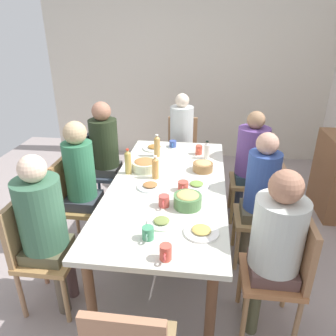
{
  "coord_description": "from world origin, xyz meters",
  "views": [
    {
      "loc": [
        2.45,
        0.31,
        2.01
      ],
      "look_at": [
        0.0,
        0.0,
        0.88
      ],
      "focal_mm": 34.01,
      "sensor_mm": 36.0,
      "label": 1
    }
  ],
  "objects_px": {
    "bottle_3": "(207,150)",
    "plate_4": "(197,185)",
    "person_1": "(82,177)",
    "plate_1": "(154,148)",
    "cup_0": "(148,233)",
    "chair_2": "(37,248)",
    "cup_3": "(164,201)",
    "bottle_1": "(128,162)",
    "plate_3": "(162,222)",
    "dining_table": "(168,191)",
    "cup_4": "(183,186)",
    "bottle_0": "(157,146)",
    "person_2": "(44,222)",
    "bottle_2": "(155,168)",
    "person_3": "(260,190)",
    "bowl_0": "(145,165)",
    "bowl_1": "(203,166)",
    "cup_2": "(173,144)",
    "plate_2": "(150,186)",
    "chair_1": "(75,199)",
    "bowl_2": "(188,200)",
    "person_4": "(251,157)",
    "person_0": "(276,239)",
    "plate_0": "(201,231)",
    "cup_5": "(166,253)",
    "chair_7": "(100,168)",
    "chair_5": "(182,148)",
    "chair_3": "(267,212)",
    "cup_1": "(199,150)",
    "person_5": "(181,134)",
    "person_7": "(105,148)"
  },
  "relations": [
    {
      "from": "bottle_3",
      "to": "plate_4",
      "type": "bearing_deg",
      "value": -6.69
    },
    {
      "from": "person_1",
      "to": "plate_1",
      "type": "distance_m",
      "value": 0.98
    },
    {
      "from": "cup_0",
      "to": "chair_2",
      "type": "bearing_deg",
      "value": -95.23
    },
    {
      "from": "cup_3",
      "to": "bottle_1",
      "type": "bearing_deg",
      "value": -142.93
    },
    {
      "from": "plate_3",
      "to": "dining_table",
      "type": "bearing_deg",
      "value": -177.04
    },
    {
      "from": "cup_4",
      "to": "bottle_0",
      "type": "distance_m",
      "value": 0.8
    },
    {
      "from": "person_2",
      "to": "bottle_2",
      "type": "xyz_separation_m",
      "value": [
        -0.81,
        0.66,
        0.09
      ]
    },
    {
      "from": "person_3",
      "to": "bowl_0",
      "type": "height_order",
      "value": "person_3"
    },
    {
      "from": "dining_table",
      "to": "bowl_1",
      "type": "relative_size",
      "value": 11.27
    },
    {
      "from": "cup_0",
      "to": "cup_2",
      "type": "distance_m",
      "value": 1.7
    },
    {
      "from": "plate_2",
      "to": "bottle_2",
      "type": "relative_size",
      "value": 1.03
    },
    {
      "from": "chair_1",
      "to": "plate_4",
      "type": "height_order",
      "value": "chair_1"
    },
    {
      "from": "person_3",
      "to": "bowl_2",
      "type": "height_order",
      "value": "person_3"
    },
    {
      "from": "cup_2",
      "to": "bottle_0",
      "type": "distance_m",
      "value": 0.33
    },
    {
      "from": "bowl_0",
      "to": "cup_0",
      "type": "distance_m",
      "value": 1.07
    },
    {
      "from": "person_2",
      "to": "person_4",
      "type": "bearing_deg",
      "value": 132.2
    },
    {
      "from": "person_0",
      "to": "person_1",
      "type": "bearing_deg",
      "value": -114.41
    },
    {
      "from": "plate_0",
      "to": "plate_4",
      "type": "bearing_deg",
      "value": -174.75
    },
    {
      "from": "chair_2",
      "to": "cup_5",
      "type": "distance_m",
      "value": 1.05
    },
    {
      "from": "person_1",
      "to": "chair_7",
      "type": "relative_size",
      "value": 1.41
    },
    {
      "from": "chair_5",
      "to": "bottle_3",
      "type": "height_order",
      "value": "bottle_3"
    },
    {
      "from": "chair_3",
      "to": "person_4",
      "type": "relative_size",
      "value": 0.74
    },
    {
      "from": "dining_table",
      "to": "cup_2",
      "type": "bearing_deg",
      "value": -176.28
    },
    {
      "from": "cup_1",
      "to": "bottle_1",
      "type": "xyz_separation_m",
      "value": [
        0.56,
        -0.63,
        0.07
      ]
    },
    {
      "from": "dining_table",
      "to": "cup_0",
      "type": "distance_m",
      "value": 0.8
    },
    {
      "from": "dining_table",
      "to": "cup_5",
      "type": "relative_size",
      "value": 19.72
    },
    {
      "from": "cup_2",
      "to": "bottle_3",
      "type": "height_order",
      "value": "bottle_3"
    },
    {
      "from": "person_5",
      "to": "person_1",
      "type": "bearing_deg",
      "value": -29.99
    },
    {
      "from": "bowl_2",
      "to": "cup_1",
      "type": "height_order",
      "value": "bowl_2"
    },
    {
      "from": "plate_3",
      "to": "chair_2",
      "type": "bearing_deg",
      "value": -83.64
    },
    {
      "from": "plate_2",
      "to": "bottle_2",
      "type": "xyz_separation_m",
      "value": [
        -0.18,
        0.02,
        0.09
      ]
    },
    {
      "from": "chair_3",
      "to": "bottle_2",
      "type": "height_order",
      "value": "bottle_2"
    },
    {
      "from": "bottle_2",
      "to": "bottle_3",
      "type": "height_order",
      "value": "bottle_2"
    },
    {
      "from": "chair_7",
      "to": "plate_1",
      "type": "height_order",
      "value": "chair_7"
    },
    {
      "from": "chair_3",
      "to": "bowl_0",
      "type": "bearing_deg",
      "value": -102.71
    },
    {
      "from": "plate_4",
      "to": "bowl_2",
      "type": "relative_size",
      "value": 1.0
    },
    {
      "from": "bottle_3",
      "to": "bottle_2",
      "type": "bearing_deg",
      "value": -40.76
    },
    {
      "from": "person_7",
      "to": "cup_2",
      "type": "xyz_separation_m",
      "value": [
        -0.19,
        0.73,
        0.01
      ]
    },
    {
      "from": "bowl_2",
      "to": "plate_4",
      "type": "bearing_deg",
      "value": 170.86
    },
    {
      "from": "person_5",
      "to": "bottle_3",
      "type": "bearing_deg",
      "value": 23.61
    },
    {
      "from": "plate_3",
      "to": "cup_3",
      "type": "bearing_deg",
      "value": -176.24
    },
    {
      "from": "plate_1",
      "to": "bottle_2",
      "type": "distance_m",
      "value": 0.74
    },
    {
      "from": "cup_5",
      "to": "person_2",
      "type": "bearing_deg",
      "value": -106.18
    },
    {
      "from": "chair_7",
      "to": "bottle_3",
      "type": "distance_m",
      "value": 1.24
    },
    {
      "from": "plate_3",
      "to": "bowl_2",
      "type": "height_order",
      "value": "bowl_2"
    },
    {
      "from": "person_2",
      "to": "cup_2",
      "type": "bearing_deg",
      "value": 155.83
    },
    {
      "from": "plate_3",
      "to": "bottle_1",
      "type": "height_order",
      "value": "bottle_1"
    },
    {
      "from": "chair_1",
      "to": "cup_3",
      "type": "bearing_deg",
      "value": 67.11
    },
    {
      "from": "person_3",
      "to": "person_5",
      "type": "distance_m",
      "value": 1.57
    },
    {
      "from": "person_3",
      "to": "cup_3",
      "type": "relative_size",
      "value": 10.38
    }
  ]
}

